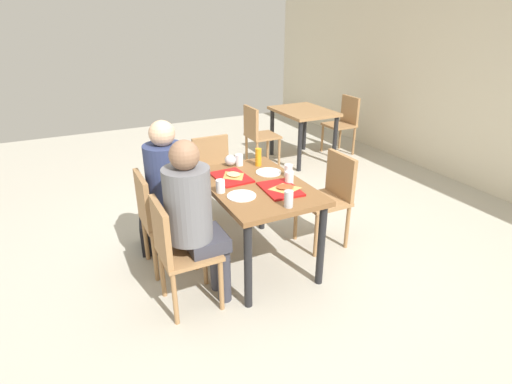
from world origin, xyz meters
name	(u,v)px	position (x,y,z in m)	size (l,w,h in m)	color
ground_plane	(256,262)	(0.00, 0.00, -0.01)	(10.00, 10.00, 0.02)	#B2AD9E
main_table	(256,195)	(0.00, 0.00, 0.63)	(1.13, 0.75, 0.74)	brown
chair_near_left	(157,214)	(-0.28, -0.76, 0.50)	(0.40, 0.40, 0.86)	#9E7247
chair_near_right	(177,248)	(0.28, -0.76, 0.50)	(0.40, 0.40, 0.86)	#9E7247
chair_far_side	(331,193)	(0.00, 0.76, 0.50)	(0.40, 0.40, 0.86)	#9E7247
chair_left_end	(215,172)	(-0.95, 0.00, 0.50)	(0.40, 0.40, 0.86)	#9E7247
person_in_red	(171,183)	(-0.28, -0.62, 0.75)	(0.32, 0.42, 1.27)	#383842
person_in_brown_jacket	(194,212)	(0.28, -0.62, 0.75)	(0.32, 0.42, 1.27)	#383842
tray_red_near	(231,177)	(-0.20, -0.13, 0.74)	(0.36, 0.26, 0.02)	#B21414
tray_red_far	(280,189)	(0.20, 0.11, 0.74)	(0.36, 0.26, 0.02)	#B21414
paper_plate_center	(269,172)	(-0.17, 0.21, 0.74)	(0.22, 0.22, 0.01)	white
paper_plate_near_edge	(242,196)	(0.17, -0.21, 0.74)	(0.22, 0.22, 0.01)	white
pizza_slice_a	(233,175)	(-0.20, -0.11, 0.76)	(0.20, 0.18, 0.02)	#C68C47
pizza_slice_b	(285,187)	(0.22, 0.14, 0.76)	(0.21, 0.23, 0.02)	tan
plastic_cup_a	(288,170)	(-0.03, 0.32, 0.79)	(0.07, 0.07, 0.10)	white
plastic_cup_b	(220,186)	(0.03, -0.32, 0.79)	(0.07, 0.07, 0.10)	white
plastic_cup_c	(239,160)	(-0.45, 0.06, 0.79)	(0.07, 0.07, 0.10)	white
plastic_cup_d	(289,178)	(0.11, 0.24, 0.79)	(0.07, 0.07, 0.10)	white
soda_can	(289,199)	(0.48, 0.02, 0.80)	(0.07, 0.07, 0.12)	#B7BCC6
condiment_bottle	(258,157)	(-0.37, 0.21, 0.82)	(0.06, 0.06, 0.16)	orange
foil_bundle	(230,160)	(-0.48, -0.02, 0.79)	(0.10, 0.10, 0.10)	silver
handbag	(150,234)	(-0.63, -0.77, 0.14)	(0.32, 0.16, 0.28)	black
background_table	(303,119)	(-2.10, 1.80, 0.61)	(0.90, 0.70, 0.74)	#9E7247
background_chair_near	(257,132)	(-2.10, 1.06, 0.50)	(0.40, 0.40, 0.86)	#9E7247
background_chair_far	(344,121)	(-2.10, 2.53, 0.50)	(0.40, 0.40, 0.86)	#9E7247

